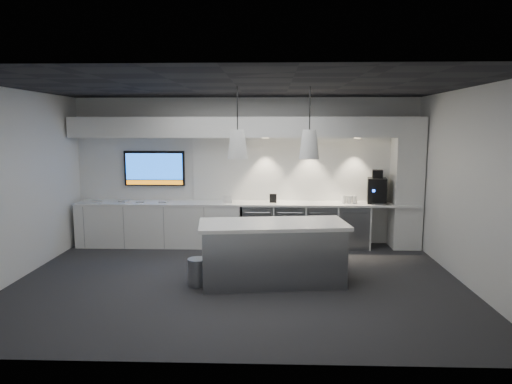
{
  "coord_description": "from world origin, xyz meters",
  "views": [
    {
      "loc": [
        0.52,
        -6.87,
        2.4
      ],
      "look_at": [
        0.25,
        1.1,
        1.27
      ],
      "focal_mm": 32.0,
      "sensor_mm": 36.0,
      "label": 1
    }
  ],
  "objects_px": {
    "island": "(273,252)",
    "coffee_machine": "(377,190)",
    "wall_tv": "(155,168)",
    "bin": "(198,272)"
  },
  "relations": [
    {
      "from": "wall_tv",
      "to": "bin",
      "type": "relative_size",
      "value": 2.97
    },
    {
      "from": "bin",
      "to": "wall_tv",
      "type": "bearing_deg",
      "value": 116.17
    },
    {
      "from": "island",
      "to": "bin",
      "type": "xyz_separation_m",
      "value": [
        -1.15,
        -0.18,
        -0.27
      ]
    },
    {
      "from": "island",
      "to": "coffee_machine",
      "type": "relative_size",
      "value": 3.55
    },
    {
      "from": "island",
      "to": "bin",
      "type": "height_order",
      "value": "island"
    },
    {
      "from": "bin",
      "to": "coffee_machine",
      "type": "relative_size",
      "value": 0.63
    },
    {
      "from": "wall_tv",
      "to": "bin",
      "type": "xyz_separation_m",
      "value": [
        1.3,
        -2.64,
        -1.35
      ]
    },
    {
      "from": "wall_tv",
      "to": "bin",
      "type": "bearing_deg",
      "value": -63.83
    },
    {
      "from": "bin",
      "to": "coffee_machine",
      "type": "distance_m",
      "value": 4.13
    },
    {
      "from": "wall_tv",
      "to": "island",
      "type": "height_order",
      "value": "wall_tv"
    }
  ]
}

